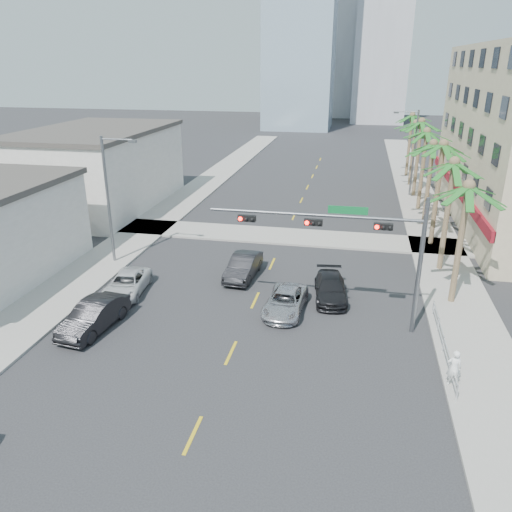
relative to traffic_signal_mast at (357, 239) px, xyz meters
The scene contains 25 objects.
ground 11.06m from the traffic_signal_mast, 126.03° to the right, with size 260.00×260.00×0.00m, color #262628.
sidewalk_right 14.44m from the traffic_signal_mast, 62.71° to the left, with size 4.00×120.00×0.15m, color gray.
sidewalk_left 22.05m from the traffic_signal_mast, 145.89° to the left, with size 4.00×120.00×0.15m, color gray.
sidewalk_cross 15.99m from the traffic_signal_mast, 112.38° to the left, with size 80.00×4.00×0.15m, color gray.
building_left_far 32.30m from the traffic_signal_mast, 141.59° to the left, with size 11.00×18.00×7.20m, color beige.
tower_far_left 90.14m from the traffic_signal_mast, 99.00° to the left, with size 14.00×14.00×48.00m, color #99B2C6.
tower_far_center 118.45m from the traffic_signal_mast, 94.29° to the left, with size 16.00×16.00×42.00m, color #ADADB2.
traffic_signal_mast is the anchor object (origin of this frame).
palm_tree_0 7.37m from the traffic_signal_mast, 34.84° to the left, with size 4.80×4.80×7.80m.
palm_tree_1 11.18m from the traffic_signal_mast, 57.84° to the left, with size 4.80×4.80×8.16m.
palm_tree_2 15.81m from the traffic_signal_mast, 68.07° to the left, with size 4.80×4.80×8.52m.
palm_tree_3 20.59m from the traffic_signal_mast, 73.51° to the left, with size 4.80×4.80×7.80m.
palm_tree_4 25.63m from the traffic_signal_mast, 76.83° to the left, with size 4.80×4.80×8.16m.
palm_tree_5 30.72m from the traffic_signal_mast, 79.05° to the left, with size 4.80×4.80×8.52m.
palm_tree_6 35.78m from the traffic_signal_mast, 80.63° to the left, with size 4.80×4.80×7.80m.
palm_tree_7 40.93m from the traffic_signal_mast, 81.82° to the left, with size 4.80×4.80×8.16m.
streetlight_left 17.84m from the traffic_signal_mast, 160.18° to the left, with size 2.55×0.25×9.00m.
streetlight_right 30.50m from the traffic_signal_mast, 80.16° to the left, with size 2.55×0.25×9.00m.
guardrail 6.59m from the traffic_signal_mast, 23.39° to the right, with size 0.08×8.08×1.00m.
car_parked_mid 14.58m from the traffic_signal_mast, 167.05° to the right, with size 1.67×4.79×1.58m, color black.
car_parked_far 14.59m from the traffic_signal_mast, behind, with size 2.12×4.60×1.28m, color silver.
car_lane_left 10.02m from the traffic_signal_mast, 143.58° to the left, with size 1.61×4.61×1.52m, color black.
car_lane_center 5.90m from the traffic_signal_mast, 165.83° to the left, with size 2.11×4.57×1.27m, color #BAB9BE.
car_lane_right 5.64m from the traffic_signal_mast, 112.34° to the left, with size 1.87×4.60×1.33m, color black.
pedestrian 7.70m from the traffic_signal_mast, 46.53° to the right, with size 0.64×0.42×1.76m, color white.
Camera 1 is at (5.52, -16.71, 13.53)m, focal length 35.00 mm.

